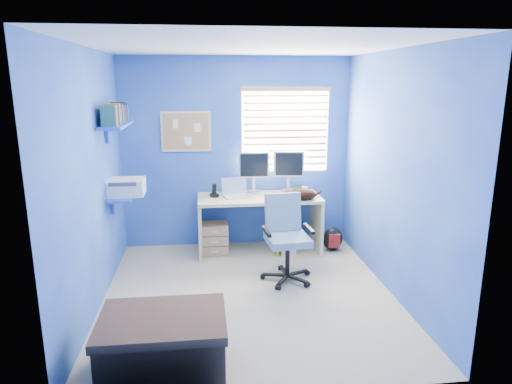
{
  "coord_description": "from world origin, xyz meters",
  "views": [
    {
      "loc": [
        -0.43,
        -4.38,
        2.2
      ],
      "look_at": [
        0.15,
        0.65,
        0.95
      ],
      "focal_mm": 32.0,
      "sensor_mm": 36.0,
      "label": 1
    }
  ],
  "objects": [
    {
      "name": "office_chair",
      "position": [
        0.46,
        0.36,
        0.36
      ],
      "size": [
        0.6,
        0.6,
        0.95
      ],
      "color": "black",
      "rests_on": "floor"
    },
    {
      "name": "bed_corner",
      "position": [
        -0.78,
        -1.18,
        0.22
      ],
      "size": [
        0.93,
        0.66,
        0.45
      ],
      "primitive_type": "cube",
      "color": "#503728",
      "rests_on": "floor"
    },
    {
      "name": "drawer_boxes",
      "position": [
        -0.32,
        1.24,
        0.2
      ],
      "size": [
        0.35,
        0.28,
        0.41
      ],
      "primitive_type": "cube",
      "color": "tan",
      "rests_on": "floor"
    },
    {
      "name": "wall_shelves",
      "position": [
        -1.35,
        0.75,
        1.43
      ],
      "size": [
        0.42,
        0.9,
        1.05
      ],
      "color": "blue",
      "rests_on": "ground"
    },
    {
      "name": "wall_back",
      "position": [
        0.0,
        1.6,
        1.25
      ],
      "size": [
        3.0,
        0.01,
        2.5
      ],
      "primitive_type": "cube",
      "color": "#273DB6",
      "rests_on": "ground"
    },
    {
      "name": "corkboard",
      "position": [
        -0.65,
        1.58,
        1.55
      ],
      "size": [
        0.64,
        0.02,
        0.52
      ],
      "color": "tan",
      "rests_on": "ground"
    },
    {
      "name": "window_blinds",
      "position": [
        0.65,
        1.57,
        1.55
      ],
      "size": [
        1.15,
        0.05,
        1.1
      ],
      "color": "white",
      "rests_on": "ground"
    },
    {
      "name": "yellow_book",
      "position": [
        0.48,
        1.07,
        0.12
      ],
      "size": [
        0.03,
        0.17,
        0.24
      ],
      "primitive_type": "cube",
      "color": "yellow",
      "rests_on": "floor"
    },
    {
      "name": "mug",
      "position": [
        0.8,
        1.39,
        0.79
      ],
      "size": [
        0.1,
        0.09,
        0.1
      ],
      "primitive_type": "imported",
      "color": "#27594A",
      "rests_on": "desk"
    },
    {
      "name": "desk",
      "position": [
        0.26,
        1.26,
        0.37
      ],
      "size": [
        1.57,
        0.65,
        0.74
      ],
      "primitive_type": "cube",
      "color": "tan",
      "rests_on": "floor"
    },
    {
      "name": "laptop",
      "position": [
        -0.02,
        1.27,
        0.85
      ],
      "size": [
        0.38,
        0.33,
        0.22
      ],
      "primitive_type": "cube",
      "rotation": [
        0.0,
        0.0,
        0.22
      ],
      "color": "silver",
      "rests_on": "desk"
    },
    {
      "name": "tower_pc",
      "position": [
        0.62,
        1.27,
        0.23
      ],
      "size": [
        0.2,
        0.45,
        0.45
      ],
      "primitive_type": "cube",
      "rotation": [
        0.0,
        0.0,
        0.03
      ],
      "color": "beige",
      "rests_on": "floor"
    },
    {
      "name": "wall_left",
      "position": [
        -1.5,
        0.0,
        1.25
      ],
      "size": [
        0.01,
        3.2,
        2.5
      ],
      "primitive_type": "cube",
      "color": "#273DB6",
      "rests_on": "ground"
    },
    {
      "name": "ceiling",
      "position": [
        0.0,
        0.0,
        2.5
      ],
      "size": [
        3.0,
        3.2,
        0.0
      ],
      "primitive_type": "cube",
      "color": "white",
      "rests_on": "wall_back"
    },
    {
      "name": "backpack",
      "position": [
        1.23,
        1.17,
        0.15
      ],
      "size": [
        0.29,
        0.23,
        0.31
      ],
      "primitive_type": "ellipsoid",
      "rotation": [
        0.0,
        0.0,
        -0.12
      ],
      "color": "black",
      "rests_on": "floor"
    },
    {
      "name": "wall_right",
      "position": [
        1.5,
        0.0,
        1.25
      ],
      "size": [
        0.01,
        3.2,
        2.5
      ],
      "primitive_type": "cube",
      "color": "#273DB6",
      "rests_on": "ground"
    },
    {
      "name": "cd_spindle",
      "position": [
        0.88,
        1.45,
        0.78
      ],
      "size": [
        0.13,
        0.13,
        0.07
      ],
      "primitive_type": "cylinder",
      "color": "silver",
      "rests_on": "desk"
    },
    {
      "name": "monitor_right",
      "position": [
        0.69,
        1.52,
        1.01
      ],
      "size": [
        0.41,
        0.17,
        0.54
      ],
      "primitive_type": "cube",
      "rotation": [
        0.0,
        0.0,
        -0.13
      ],
      "color": "silver",
      "rests_on": "desk"
    },
    {
      "name": "floor",
      "position": [
        0.0,
        0.0,
        0.0
      ],
      "size": [
        3.0,
        3.2,
        0.0
      ],
      "primitive_type": "cube",
      "color": "tan",
      "rests_on": "ground"
    },
    {
      "name": "phone",
      "position": [
        -0.31,
        1.3,
        0.82
      ],
      "size": [
        0.12,
        0.13,
        0.17
      ],
      "primitive_type": "cube",
      "rotation": [
        0.0,
        0.0,
        0.29
      ],
      "color": "black",
      "rests_on": "desk"
    },
    {
      "name": "wall_front",
      "position": [
        0.0,
        -1.6,
        1.25
      ],
      "size": [
        3.0,
        0.01,
        2.5
      ],
      "primitive_type": "cube",
      "color": "#273DB6",
      "rests_on": "ground"
    },
    {
      "name": "cat",
      "position": [
        0.76,
        1.03,
        0.81
      ],
      "size": [
        0.42,
        0.32,
        0.13
      ],
      "primitive_type": "ellipsoid",
      "rotation": [
        0.0,
        0.0,
        0.35
      ],
      "color": "black",
      "rests_on": "desk"
    },
    {
      "name": "monitor_left",
      "position": [
        0.22,
        1.5,
        1.01
      ],
      "size": [
        0.4,
        0.13,
        0.54
      ],
      "primitive_type": "cube",
      "rotation": [
        0.0,
        0.0,
        -0.03
      ],
      "color": "silver",
      "rests_on": "desk"
    }
  ]
}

